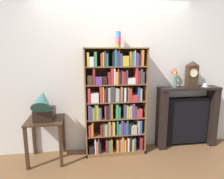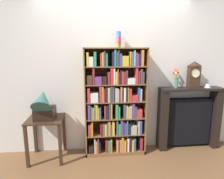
{
  "view_description": "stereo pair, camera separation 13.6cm",
  "coord_description": "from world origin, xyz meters",
  "px_view_note": "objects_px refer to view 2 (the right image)",
  "views": [
    {
      "loc": [
        -0.51,
        -2.94,
        1.71
      ],
      "look_at": [
        -0.05,
        0.12,
        1.09
      ],
      "focal_mm": 31.53,
      "sensor_mm": 36.0,
      "label": 1
    },
    {
      "loc": [
        -0.38,
        -2.96,
        1.71
      ],
      "look_at": [
        -0.05,
        0.12,
        1.09
      ],
      "focal_mm": 31.53,
      "sensor_mm": 36.0,
      "label": 2
    }
  ],
  "objects_px": {
    "flower_vase": "(176,78)",
    "teacup_with_saucer": "(208,86)",
    "bookshelf": "(115,104)",
    "side_table_left": "(46,128)",
    "mantel_clock": "(194,75)",
    "fireplace_mantel": "(188,118)",
    "gramophone": "(43,105)",
    "cup_stack": "(118,40)"
  },
  "relations": [
    {
      "from": "fireplace_mantel",
      "to": "cup_stack",
      "type": "bearing_deg",
      "value": -179.76
    },
    {
      "from": "fireplace_mantel",
      "to": "teacup_with_saucer",
      "type": "bearing_deg",
      "value": -4.31
    },
    {
      "from": "gramophone",
      "to": "fireplace_mantel",
      "type": "xyz_separation_m",
      "value": [
        2.41,
        0.21,
        -0.37
      ]
    },
    {
      "from": "fireplace_mantel",
      "to": "flower_vase",
      "type": "relative_size",
      "value": 3.31
    },
    {
      "from": "fireplace_mantel",
      "to": "flower_vase",
      "type": "height_order",
      "value": "flower_vase"
    },
    {
      "from": "fireplace_mantel",
      "to": "flower_vase",
      "type": "bearing_deg",
      "value": -177.98
    },
    {
      "from": "side_table_left",
      "to": "gramophone",
      "type": "distance_m",
      "value": 0.4
    },
    {
      "from": "gramophone",
      "to": "side_table_left",
      "type": "bearing_deg",
      "value": 90.0
    },
    {
      "from": "bookshelf",
      "to": "cup_stack",
      "type": "xyz_separation_m",
      "value": [
        0.05,
        0.06,
        1.03
      ]
    },
    {
      "from": "bookshelf",
      "to": "gramophone",
      "type": "height_order",
      "value": "bookshelf"
    },
    {
      "from": "gramophone",
      "to": "mantel_clock",
      "type": "relative_size",
      "value": 1.2
    },
    {
      "from": "fireplace_mantel",
      "to": "teacup_with_saucer",
      "type": "height_order",
      "value": "teacup_with_saucer"
    },
    {
      "from": "cup_stack",
      "to": "teacup_with_saucer",
      "type": "distance_m",
      "value": 1.72
    },
    {
      "from": "bookshelf",
      "to": "mantel_clock",
      "type": "xyz_separation_m",
      "value": [
        1.33,
        0.04,
        0.46
      ]
    },
    {
      "from": "bookshelf",
      "to": "mantel_clock",
      "type": "bearing_deg",
      "value": 1.72
    },
    {
      "from": "bookshelf",
      "to": "flower_vase",
      "type": "bearing_deg",
      "value": 3.02
    },
    {
      "from": "side_table_left",
      "to": "mantel_clock",
      "type": "relative_size",
      "value": 1.52
    },
    {
      "from": "flower_vase",
      "to": "teacup_with_saucer",
      "type": "relative_size",
      "value": 2.73
    },
    {
      "from": "cup_stack",
      "to": "gramophone",
      "type": "height_order",
      "value": "cup_stack"
    },
    {
      "from": "flower_vase",
      "to": "bookshelf",
      "type": "bearing_deg",
      "value": -176.98
    },
    {
      "from": "gramophone",
      "to": "fireplace_mantel",
      "type": "height_order",
      "value": "gramophone"
    },
    {
      "from": "cup_stack",
      "to": "gramophone",
      "type": "distance_m",
      "value": 1.52
    },
    {
      "from": "side_table_left",
      "to": "mantel_clock",
      "type": "xyz_separation_m",
      "value": [
        2.43,
        0.12,
        0.8
      ]
    },
    {
      "from": "teacup_with_saucer",
      "to": "side_table_left",
      "type": "bearing_deg",
      "value": -177.32
    },
    {
      "from": "bookshelf",
      "to": "mantel_clock",
      "type": "height_order",
      "value": "bookshelf"
    },
    {
      "from": "fireplace_mantel",
      "to": "flower_vase",
      "type": "xyz_separation_m",
      "value": [
        -0.27,
        -0.01,
        0.72
      ]
    },
    {
      "from": "bookshelf",
      "to": "teacup_with_saucer",
      "type": "distance_m",
      "value": 1.61
    },
    {
      "from": "gramophone",
      "to": "bookshelf",
      "type": "bearing_deg",
      "value": 7.61
    },
    {
      "from": "side_table_left",
      "to": "teacup_with_saucer",
      "type": "xyz_separation_m",
      "value": [
        2.7,
        0.13,
        0.6
      ]
    },
    {
      "from": "bookshelf",
      "to": "cup_stack",
      "type": "relative_size",
      "value": 7.17
    },
    {
      "from": "cup_stack",
      "to": "fireplace_mantel",
      "type": "relative_size",
      "value": 0.22
    },
    {
      "from": "bookshelf",
      "to": "gramophone",
      "type": "distance_m",
      "value": 1.12
    },
    {
      "from": "mantel_clock",
      "to": "teacup_with_saucer",
      "type": "xyz_separation_m",
      "value": [
        0.26,
        0.0,
        -0.2
      ]
    },
    {
      "from": "side_table_left",
      "to": "flower_vase",
      "type": "bearing_deg",
      "value": 3.7
    },
    {
      "from": "fireplace_mantel",
      "to": "flower_vase",
      "type": "distance_m",
      "value": 0.77
    },
    {
      "from": "cup_stack",
      "to": "side_table_left",
      "type": "bearing_deg",
      "value": -172.96
    },
    {
      "from": "side_table_left",
      "to": "gramophone",
      "type": "relative_size",
      "value": 1.27
    },
    {
      "from": "cup_stack",
      "to": "flower_vase",
      "type": "bearing_deg",
      "value": -0.25
    },
    {
      "from": "cup_stack",
      "to": "gramophone",
      "type": "xyz_separation_m",
      "value": [
        -1.15,
        -0.21,
        -0.97
      ]
    },
    {
      "from": "cup_stack",
      "to": "gramophone",
      "type": "relative_size",
      "value": 0.46
    },
    {
      "from": "cup_stack",
      "to": "flower_vase",
      "type": "height_order",
      "value": "cup_stack"
    },
    {
      "from": "mantel_clock",
      "to": "flower_vase",
      "type": "xyz_separation_m",
      "value": [
        -0.3,
        0.01,
        -0.06
      ]
    }
  ]
}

